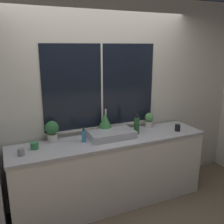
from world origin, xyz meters
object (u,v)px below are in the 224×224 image
Objects in this scene: potted_plant_center at (105,122)px; mug_black at (178,128)px; sink at (111,134)px; mug_green at (34,146)px; soap_bottle at (84,136)px; bottle_tall at (137,125)px; potted_plant_left at (52,130)px; mug_grey at (21,152)px; potted_plant_right at (149,119)px.

potted_plant_center is 3.10× the size of mug_black.
sink reaches higher than potted_plant_center.
mug_green is at bearing 178.23° from sink.
soap_bottle is at bearing 174.01° from mug_black.
bottle_tall is at bearing 0.62° from sink.
potted_plant_left is 0.39m from soap_bottle.
potted_plant_left reaches higher than mug_grey.
mug_green is (-0.58, 0.03, -0.04)m from soap_bottle.
soap_bottle is at bearing -154.11° from potted_plant_center.
potted_plant_right is 1.63m from mug_green.
mug_grey is (-1.11, -0.09, -0.01)m from sink.
mug_green is (-0.24, -0.15, -0.11)m from potted_plant_left.
potted_plant_right is 0.42m from mug_black.
potted_plant_left is 0.93× the size of potted_plant_center.
sink is at bearing -1.77° from mug_green.
mug_black is (0.96, -0.31, -0.12)m from potted_plant_center.
bottle_tall reaches higher than soap_bottle.
potted_plant_right is at bearing 0.00° from potted_plant_center.
potted_plant_center is at bearing 25.89° from soap_bottle.
sink is 6.39× the size of mug_black.
mug_black is (0.57, -0.14, -0.07)m from bottle_tall.
potted_plant_left is at bearing 31.65° from mug_green.
mug_grey is at bearing -176.25° from bottle_tall.
sink is at bearing -85.45° from potted_plant_center.
potted_plant_center reaches higher than mug_black.
mug_black is at bearing -49.28° from potted_plant_right.
soap_bottle is 0.74m from mug_grey.
potted_plant_center is at bearing 94.55° from sink.
bottle_tall is at bearing 166.22° from mug_black.
soap_bottle is (-0.37, 0.00, 0.03)m from sink.
potted_plant_right is at bearing -0.00° from potted_plant_left.
potted_plant_center is (0.70, -0.00, 0.01)m from potted_plant_left.
sink is at bearing -0.25° from soap_bottle.
potted_plant_left is at bearing 34.39° from mug_grey.
potted_plant_right is at bearing 5.10° from mug_green.
potted_plant_center reaches higher than soap_bottle.
potted_plant_left is 1.41× the size of soap_bottle.
potted_plant_right is at bearing 9.40° from soap_bottle.
mug_grey is (-0.39, -0.27, -0.11)m from potted_plant_left.
bottle_tall is (0.37, 0.00, 0.07)m from sink.
potted_plant_center reaches higher than bottle_tall.
potted_plant_left is 2.88× the size of mug_black.
potted_plant_left is 3.24× the size of mug_grey.
soap_bottle is 2.29× the size of mug_grey.
potted_plant_right is (1.39, -0.00, -0.04)m from potted_plant_left.
potted_plant_center is 1.35× the size of potted_plant_right.
mug_grey is (-1.09, -0.27, -0.12)m from potted_plant_center.
potted_plant_left is 0.95× the size of bottle_tall.
potted_plant_left is at bearing 180.00° from potted_plant_right.
potted_plant_right is 2.57× the size of mug_grey.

